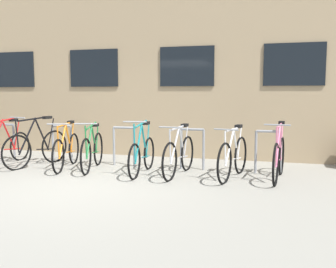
{
  "coord_description": "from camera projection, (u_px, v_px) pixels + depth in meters",
  "views": [
    {
      "loc": [
        3.12,
        -5.51,
        1.56
      ],
      "look_at": [
        1.17,
        1.6,
        0.75
      ],
      "focal_mm": 39.85,
      "sensor_mm": 36.0,
      "label": 1
    }
  ],
  "objects": [
    {
      "name": "bicycle_orange",
      "position": [
        67.0,
        150.0,
        7.77
      ],
      "size": [
        0.54,
        1.71,
        0.99
      ],
      "color": "black",
      "rests_on": "ground"
    },
    {
      "name": "bicycle_silver",
      "position": [
        179.0,
        155.0,
        7.1
      ],
      "size": [
        0.44,
        1.71,
        0.99
      ],
      "color": "black",
      "rests_on": "ground"
    },
    {
      "name": "storefront_building",
      "position": [
        175.0,
        59.0,
        12.47
      ],
      "size": [
        28.0,
        7.19,
        5.41
      ],
      "color": "tan",
      "rests_on": "ground"
    },
    {
      "name": "ground_plane",
      "position": [
        76.0,
        186.0,
        6.27
      ],
      "size": [
        42.0,
        42.0,
        0.0
      ],
      "primitive_type": "plane",
      "color": "gray"
    },
    {
      "name": "bicycle_green",
      "position": [
        92.0,
        151.0,
        7.65
      ],
      "size": [
        0.52,
        1.7,
        1.01
      ],
      "color": "black",
      "rests_on": "ground"
    },
    {
      "name": "bicycle_white",
      "position": [
        233.0,
        157.0,
        6.86
      ],
      "size": [
        0.51,
        1.68,
        0.99
      ],
      "color": "black",
      "rests_on": "ground"
    },
    {
      "name": "bicycle_teal",
      "position": [
        142.0,
        154.0,
        7.23
      ],
      "size": [
        0.44,
        1.63,
        1.08
      ],
      "color": "black",
      "rests_on": "ground"
    },
    {
      "name": "bicycle_pink",
      "position": [
        279.0,
        157.0,
        6.75
      ],
      "size": [
        0.44,
        1.72,
        1.06
      ],
      "color": "black",
      "rests_on": "ground"
    },
    {
      "name": "bicycle_red",
      "position": [
        4.0,
        147.0,
        8.21
      ],
      "size": [
        0.44,
        1.73,
        1.05
      ],
      "color": "black",
      "rests_on": "ground"
    },
    {
      "name": "bicycle_black",
      "position": [
        37.0,
        147.0,
        8.03
      ],
      "size": [
        0.56,
        1.72,
        1.1
      ],
      "color": "black",
      "rests_on": "ground"
    },
    {
      "name": "bike_rack",
      "position": [
        124.0,
        143.0,
        8.01
      ],
      "size": [
        6.52,
        0.05,
        0.85
      ],
      "color": "gray",
      "rests_on": "ground"
    }
  ]
}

